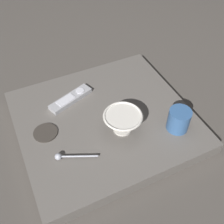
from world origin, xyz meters
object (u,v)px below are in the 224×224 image
object	(u,v)px
drink_coaster	(46,133)
cereal_bowl	(123,122)
teaspoon	(64,157)
coffee_mug	(179,120)
tv_remote_near	(71,99)

from	to	relation	value
drink_coaster	cereal_bowl	bearing A→B (deg)	68.21
teaspoon	drink_coaster	world-z (taller)	teaspoon
coffee_mug	tv_remote_near	world-z (taller)	coffee_mug
coffee_mug	drink_coaster	world-z (taller)	coffee_mug
tv_remote_near	drink_coaster	bearing A→B (deg)	-49.17
coffee_mug	tv_remote_near	distance (m)	0.42
drink_coaster	tv_remote_near	bearing A→B (deg)	130.83
cereal_bowl	drink_coaster	xyz separation A→B (m)	(-0.10, -0.25, -0.04)
teaspoon	tv_remote_near	size ratio (longest dim) A/B	0.70
cereal_bowl	teaspoon	size ratio (longest dim) A/B	1.04
cereal_bowl	coffee_mug	xyz separation A→B (m)	(0.08, 0.18, -0.00)
cereal_bowl	drink_coaster	bearing A→B (deg)	-111.79
coffee_mug	drink_coaster	xyz separation A→B (m)	(-0.18, -0.44, -0.04)
teaspoon	drink_coaster	distance (m)	0.13
teaspoon	drink_coaster	xyz separation A→B (m)	(-0.13, -0.03, -0.01)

